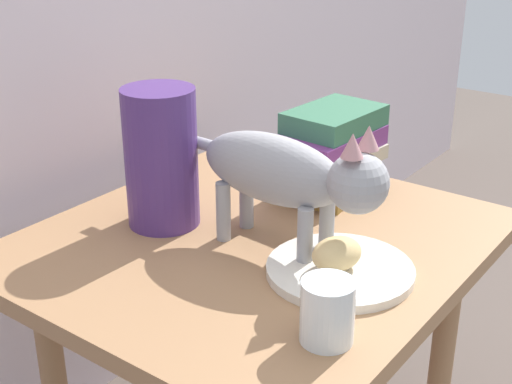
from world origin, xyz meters
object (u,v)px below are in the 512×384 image
object	(u,v)px
bread_roll	(337,254)
candle_jar	(327,315)
book_stack	(328,152)
cat	(288,173)
side_table	(256,271)
plate	(340,270)
green_vase	(161,158)

from	to	relation	value
bread_roll	candle_jar	bearing A→B (deg)	-153.54
book_stack	candle_jar	world-z (taller)	book_stack
cat	book_stack	xyz separation A→B (m)	(0.24, 0.07, -0.05)
side_table	cat	xyz separation A→B (m)	(-0.01, -0.07, 0.20)
plate	cat	size ratio (longest dim) A/B	0.46
cat	candle_jar	distance (m)	0.26
plate	bread_roll	size ratio (longest dim) A/B	2.78
green_vase	candle_jar	distance (m)	0.44
book_stack	candle_jar	xyz separation A→B (m)	(-0.41, -0.25, -0.04)
green_vase	candle_jar	size ratio (longest dim) A/B	2.79
bread_roll	green_vase	xyz separation A→B (m)	(-0.01, 0.33, 0.08)
side_table	book_stack	xyz separation A→B (m)	(0.23, 0.00, 0.15)
side_table	cat	distance (m)	0.21
cat	plate	bearing A→B (deg)	-97.81
cat	candle_jar	size ratio (longest dim) A/B	5.64
plate	cat	distance (m)	0.17
candle_jar	book_stack	bearing A→B (deg)	31.37
plate	candle_jar	xyz separation A→B (m)	(-0.16, -0.07, 0.03)
plate	candle_jar	size ratio (longest dim) A/B	2.61
cat	side_table	bearing A→B (deg)	80.33
cat	bread_roll	bearing A→B (deg)	-103.39
bread_roll	candle_jar	size ratio (longest dim) A/B	0.94
plate	cat	xyz separation A→B (m)	(0.01, 0.11, 0.13)
plate	book_stack	size ratio (longest dim) A/B	1.04
side_table	candle_jar	world-z (taller)	candle_jar
side_table	green_vase	distance (m)	0.25
side_table	green_vase	xyz separation A→B (m)	(-0.05, 0.16, 0.19)
book_stack	green_vase	distance (m)	0.32
side_table	candle_jar	distance (m)	0.33
bread_roll	green_vase	bearing A→B (deg)	92.35
book_stack	cat	bearing A→B (deg)	-163.15
green_vase	candle_jar	xyz separation A→B (m)	(-0.13, -0.41, -0.08)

